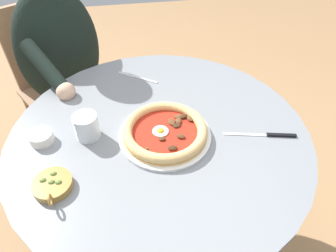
{
  "coord_description": "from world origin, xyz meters",
  "views": [
    {
      "loc": [
        -0.09,
        -0.69,
        1.39
      ],
      "look_at": [
        0.03,
        0.02,
        0.72
      ],
      "focal_mm": 31.62,
      "sensor_mm": 36.0,
      "label": 1
    }
  ],
  "objects_px": {
    "dining_table": "(160,156)",
    "cafe_chair_diner": "(57,75)",
    "water_glass": "(87,128)",
    "fork_utensil": "(137,77)",
    "pizza_on_plate": "(165,132)",
    "steak_knife": "(271,135)",
    "ramekin_capers": "(41,137)",
    "olive_pan": "(53,185)",
    "diner_person": "(70,87)"
  },
  "relations": [
    {
      "from": "diner_person",
      "to": "dining_table",
      "type": "bearing_deg",
      "value": -57.4
    },
    {
      "from": "pizza_on_plate",
      "to": "steak_knife",
      "type": "bearing_deg",
      "value": -9.45
    },
    {
      "from": "dining_table",
      "to": "water_glass",
      "type": "relative_size",
      "value": 11.8
    },
    {
      "from": "ramekin_capers",
      "to": "fork_utensil",
      "type": "xyz_separation_m",
      "value": [
        0.33,
        0.3,
        -0.02
      ]
    },
    {
      "from": "dining_table",
      "to": "water_glass",
      "type": "height_order",
      "value": "water_glass"
    },
    {
      "from": "olive_pan",
      "to": "diner_person",
      "type": "bearing_deg",
      "value": 93.87
    },
    {
      "from": "ramekin_capers",
      "to": "olive_pan",
      "type": "xyz_separation_m",
      "value": [
        0.05,
        -0.19,
        -0.01
      ]
    },
    {
      "from": "water_glass",
      "to": "fork_utensil",
      "type": "height_order",
      "value": "water_glass"
    },
    {
      "from": "ramekin_capers",
      "to": "cafe_chair_diner",
      "type": "relative_size",
      "value": 0.08
    },
    {
      "from": "pizza_on_plate",
      "to": "diner_person",
      "type": "height_order",
      "value": "diner_person"
    },
    {
      "from": "pizza_on_plate",
      "to": "ramekin_capers",
      "type": "bearing_deg",
      "value": 173.52
    },
    {
      "from": "water_glass",
      "to": "cafe_chair_diner",
      "type": "bearing_deg",
      "value": 107.59
    },
    {
      "from": "olive_pan",
      "to": "fork_utensil",
      "type": "height_order",
      "value": "olive_pan"
    },
    {
      "from": "fork_utensil",
      "to": "steak_knife",
      "type": "bearing_deg",
      "value": -45.82
    },
    {
      "from": "olive_pan",
      "to": "water_glass",
      "type": "bearing_deg",
      "value": 64.24
    },
    {
      "from": "steak_knife",
      "to": "pizza_on_plate",
      "type": "bearing_deg",
      "value": 170.55
    },
    {
      "from": "dining_table",
      "to": "ramekin_capers",
      "type": "bearing_deg",
      "value": 177.28
    },
    {
      "from": "dining_table",
      "to": "diner_person",
      "type": "height_order",
      "value": "diner_person"
    },
    {
      "from": "olive_pan",
      "to": "cafe_chair_diner",
      "type": "relative_size",
      "value": 0.15
    },
    {
      "from": "steak_knife",
      "to": "ramekin_capers",
      "type": "xyz_separation_m",
      "value": [
        -0.72,
        0.1,
        0.01
      ]
    },
    {
      "from": "water_glass",
      "to": "ramekin_capers",
      "type": "xyz_separation_m",
      "value": [
        -0.14,
        0.0,
        -0.02
      ]
    },
    {
      "from": "pizza_on_plate",
      "to": "olive_pan",
      "type": "xyz_separation_m",
      "value": [
        -0.33,
        -0.14,
        -0.01
      ]
    },
    {
      "from": "olive_pan",
      "to": "diner_person",
      "type": "xyz_separation_m",
      "value": [
        -0.05,
        0.74,
        -0.2
      ]
    },
    {
      "from": "ramekin_capers",
      "to": "fork_utensil",
      "type": "height_order",
      "value": "ramekin_capers"
    },
    {
      "from": "ramekin_capers",
      "to": "fork_utensil",
      "type": "relative_size",
      "value": 0.48
    },
    {
      "from": "ramekin_capers",
      "to": "steak_knife",
      "type": "bearing_deg",
      "value": -7.87
    },
    {
      "from": "dining_table",
      "to": "fork_utensil",
      "type": "height_order",
      "value": "fork_utensil"
    },
    {
      "from": "fork_utensil",
      "to": "cafe_chair_diner",
      "type": "height_order",
      "value": "cafe_chair_diner"
    },
    {
      "from": "ramekin_capers",
      "to": "olive_pan",
      "type": "bearing_deg",
      "value": -74.16
    },
    {
      "from": "olive_pan",
      "to": "diner_person",
      "type": "height_order",
      "value": "diner_person"
    },
    {
      "from": "dining_table",
      "to": "water_glass",
      "type": "bearing_deg",
      "value": 175.86
    },
    {
      "from": "olive_pan",
      "to": "ramekin_capers",
      "type": "bearing_deg",
      "value": 105.84
    },
    {
      "from": "dining_table",
      "to": "olive_pan",
      "type": "height_order",
      "value": "olive_pan"
    },
    {
      "from": "water_glass",
      "to": "pizza_on_plate",
      "type": "bearing_deg",
      "value": -10.01
    },
    {
      "from": "pizza_on_plate",
      "to": "water_glass",
      "type": "xyz_separation_m",
      "value": [
        -0.24,
        0.04,
        0.02
      ]
    },
    {
      "from": "steak_knife",
      "to": "cafe_chair_diner",
      "type": "distance_m",
      "value": 1.12
    },
    {
      "from": "diner_person",
      "to": "fork_utensil",
      "type": "bearing_deg",
      "value": -37.97
    },
    {
      "from": "olive_pan",
      "to": "cafe_chair_diner",
      "type": "height_order",
      "value": "cafe_chair_diner"
    },
    {
      "from": "water_glass",
      "to": "cafe_chair_diner",
      "type": "height_order",
      "value": "cafe_chair_diner"
    },
    {
      "from": "diner_person",
      "to": "ramekin_capers",
      "type": "bearing_deg",
      "value": -90.3
    },
    {
      "from": "pizza_on_plate",
      "to": "steak_knife",
      "type": "relative_size",
      "value": 1.3
    },
    {
      "from": "dining_table",
      "to": "cafe_chair_diner",
      "type": "distance_m",
      "value": 0.82
    },
    {
      "from": "ramekin_capers",
      "to": "diner_person",
      "type": "height_order",
      "value": "diner_person"
    },
    {
      "from": "fork_utensil",
      "to": "cafe_chair_diner",
      "type": "bearing_deg",
      "value": 136.89
    },
    {
      "from": "cafe_chair_diner",
      "to": "dining_table",
      "type": "bearing_deg",
      "value": -57.54
    },
    {
      "from": "steak_knife",
      "to": "fork_utensil",
      "type": "bearing_deg",
      "value": 134.18
    },
    {
      "from": "water_glass",
      "to": "steak_knife",
      "type": "height_order",
      "value": "water_glass"
    },
    {
      "from": "pizza_on_plate",
      "to": "steak_knife",
      "type": "distance_m",
      "value": 0.34
    },
    {
      "from": "pizza_on_plate",
      "to": "water_glass",
      "type": "relative_size",
      "value": 3.58
    },
    {
      "from": "pizza_on_plate",
      "to": "ramekin_capers",
      "type": "distance_m",
      "value": 0.39
    }
  ]
}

